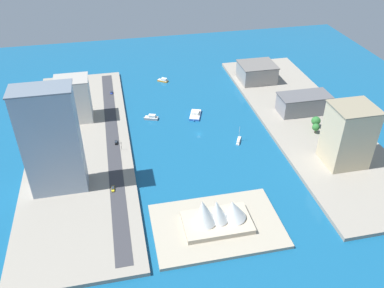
{
  "coord_description": "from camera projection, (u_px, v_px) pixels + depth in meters",
  "views": [
    {
      "loc": [
        58.47,
        247.99,
        163.35
      ],
      "look_at": [
        9.25,
        18.96,
        4.72
      ],
      "focal_mm": 37.82,
      "sensor_mm": 36.0,
      "label": 1
    }
  ],
  "objects": [
    {
      "name": "opera_landmark",
      "position": [
        218.0,
        215.0,
        218.19
      ],
      "size": [
        37.33,
        22.85,
        19.64
      ],
      "color": "#BCAD93",
      "rests_on": "peninsula_point"
    },
    {
      "name": "ground_plane",
      "position": [
        199.0,
        134.0,
        302.52
      ],
      "size": [
        440.0,
        440.0,
        0.0
      ],
      "primitive_type": "plane",
      "color": "#145684"
    },
    {
      "name": "park_tree_cluster",
      "position": [
        319.0,
        125.0,
        298.76
      ],
      "size": [
        12.75,
        21.86,
        8.66
      ],
      "color": "brown",
      "rests_on": "quay_west"
    },
    {
      "name": "catamaran_blue",
      "position": [
        195.0,
        114.0,
        324.17
      ],
      "size": [
        13.17,
        18.39,
        3.7
      ],
      "color": "blue",
      "rests_on": "ground_plane"
    },
    {
      "name": "tower_tall_glass",
      "position": [
        52.0,
        141.0,
        229.32
      ],
      "size": [
        33.12,
        17.52,
        66.9
      ],
      "color": "#8C9EB2",
      "rests_on": "quay_east"
    },
    {
      "name": "water_taxi_orange",
      "position": [
        163.0,
        80.0,
        377.19
      ],
      "size": [
        10.16,
        8.89,
        3.36
      ],
      "color": "orange",
      "rests_on": "ground_plane"
    },
    {
      "name": "carpark_squat_concrete",
      "position": [
        257.0,
        72.0,
        369.59
      ],
      "size": [
        32.13,
        28.33,
        16.04
      ],
      "color": "gray",
      "rests_on": "quay_west"
    },
    {
      "name": "suv_black",
      "position": [
        116.0,
        142.0,
        286.83
      ],
      "size": [
        1.89,
        4.95,
        1.69
      ],
      "color": "black",
      "rests_on": "road_strip"
    },
    {
      "name": "taxi_yellow_cab",
      "position": [
        113.0,
        189.0,
        245.14
      ],
      "size": [
        1.88,
        5.2,
        1.46
      ],
      "color": "black",
      "rests_on": "road_strip"
    },
    {
      "name": "hotel_broad_white",
      "position": [
        74.0,
        99.0,
        306.73
      ],
      "size": [
        25.24,
        20.83,
        34.12
      ],
      "color": "silver",
      "rests_on": "quay_east"
    },
    {
      "name": "hatchback_blue",
      "position": [
        111.0,
        92.0,
        351.45
      ],
      "size": [
        2.11,
        5.01,
        1.7
      ],
      "color": "black",
      "rests_on": "road_strip"
    },
    {
      "name": "traffic_light_waterfront",
      "position": [
        121.0,
        145.0,
        278.29
      ],
      "size": [
        0.36,
        0.36,
        6.5
      ],
      "color": "black",
      "rests_on": "quay_east"
    },
    {
      "name": "quay_east",
      "position": [
        80.0,
        146.0,
        286.74
      ],
      "size": [
        70.0,
        240.0,
        2.55
      ],
      "primitive_type": "cube",
      "color": "gray",
      "rests_on": "ground_plane"
    },
    {
      "name": "peninsula_point",
      "position": [
        217.0,
        226.0,
        222.88
      ],
      "size": [
        70.68,
        46.88,
        2.0
      ],
      "primitive_type": "cube",
      "color": "#A89E89",
      "rests_on": "ground_plane"
    },
    {
      "name": "quay_west",
      "position": [
        306.0,
        120.0,
        316.87
      ],
      "size": [
        70.0,
        240.0,
        2.55
      ],
      "primitive_type": "cube",
      "color": "gray",
      "rests_on": "ground_plane"
    },
    {
      "name": "sailboat_small_white",
      "position": [
        239.0,
        141.0,
        293.23
      ],
      "size": [
        6.69,
        11.14,
        12.45
      ],
      "color": "white",
      "rests_on": "ground_plane"
    },
    {
      "name": "office_block_beige",
      "position": [
        348.0,
        135.0,
        258.24
      ],
      "size": [
        26.82,
        24.81,
        41.39
      ],
      "color": "#C6B793",
      "rests_on": "quay_west"
    },
    {
      "name": "warehouse_low_gray",
      "position": [
        303.0,
        103.0,
        321.16
      ],
      "size": [
        40.69,
        19.93,
        15.02
      ],
      "color": "gray",
      "rests_on": "quay_west"
    },
    {
      "name": "road_strip",
      "position": [
        113.0,
        141.0,
        290.01
      ],
      "size": [
        9.01,
        228.0,
        0.15
      ],
      "primitive_type": "cube",
      "color": "#38383D",
      "rests_on": "quay_east"
    },
    {
      "name": "yacht_sleek_gray",
      "position": [
        151.0,
        117.0,
        319.62
      ],
      "size": [
        12.16,
        7.73,
        4.14
      ],
      "color": "#999EA3",
      "rests_on": "ground_plane"
    }
  ]
}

